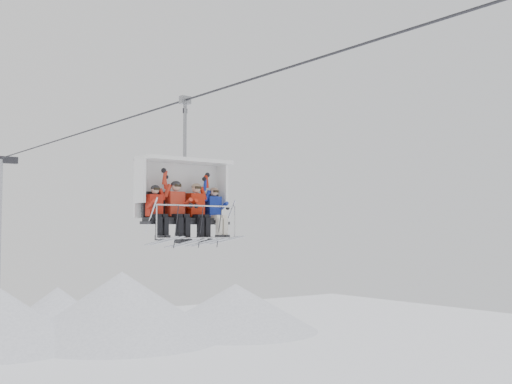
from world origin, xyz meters
TOP-DOWN VIEW (x-y plane):
  - haul_cable at (0.00, 0.00)m, footprint 0.06×50.00m
  - chairlift_carrier at (0.00, 3.43)m, footprint 2.69×1.17m
  - skier_far_left at (-0.97, 3.11)m, footprint 0.40×1.69m
  - skier_center_left at (-0.33, 3.13)m, footprint 0.46×1.69m
  - skier_center_right at (0.32, 3.12)m, footprint 0.44×1.69m
  - skier_far_right at (0.92, 3.11)m, footprint 0.40×1.69m

SIDE VIEW (x-z plane):
  - skier_far_left at x=-0.97m, z-range 9.40..11.00m
  - skier_far_right at x=0.92m, z-range 9.40..11.00m
  - skier_center_right at x=0.32m, z-range 9.37..11.12m
  - skier_center_left at x=-0.33m, z-range 9.36..11.16m
  - chairlift_carrier at x=0.00m, z-range 8.75..12.73m
  - haul_cable at x=0.00m, z-range 13.27..13.33m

